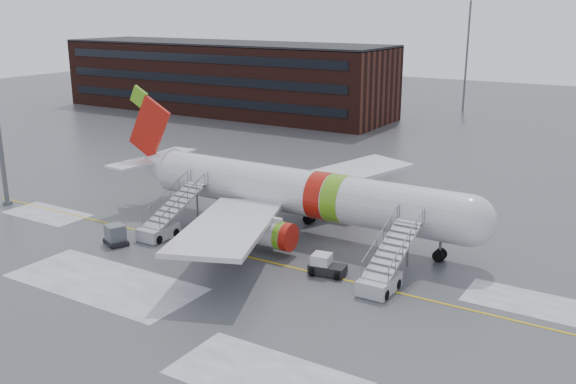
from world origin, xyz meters
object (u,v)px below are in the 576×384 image
Objects in this scene: airliner at (291,191)px; pushback_tug at (325,266)px; airstair_aft at (165,223)px; uld_container at (116,235)px; airstair_fwd at (384,273)px.

airliner is 12.83× the size of pushback_tug.
airliner is at bearing 136.14° from pushback_tug.
uld_container is at bearing -117.85° from airstair_aft.
airstair_fwd is 2.82× the size of pushback_tug.
pushback_tug is 17.37m from uld_container.
airliner reaches higher than uld_container.
uld_container is at bearing -168.34° from pushback_tug.
uld_container is (-21.40, -3.61, -0.31)m from airstair_fwd.
airstair_aft is at bearing -141.41° from airliner.
pushback_tug is at bearing -178.65° from airstair_fwd.
airliner reaches higher than airstair_fwd.
airstair_aft is at bearing 179.61° from pushback_tug.
airliner is 9.98m from pushback_tug.
airstair_aft reaches higher than pushback_tug.
uld_container is (-17.01, -3.51, 0.11)m from pushback_tug.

